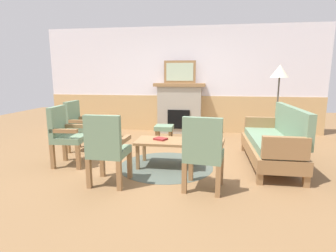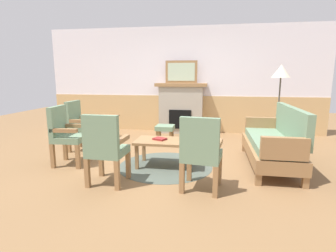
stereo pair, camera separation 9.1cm
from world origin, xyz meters
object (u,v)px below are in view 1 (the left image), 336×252
(framed_picture, at_px, (180,72))
(couch, at_px, (273,142))
(armchair_near_fireplace, at_px, (79,124))
(armchair_front_left, at_px, (107,147))
(footstool, at_px, (164,129))
(armchair_by_window_left, at_px, (66,133))
(book_on_table, at_px, (161,139))
(floor_lamp_by_couch, at_px, (279,77))
(armchair_front_center, at_px, (203,150))
(coffee_table, at_px, (166,143))
(side_table, at_px, (106,121))
(fireplace, at_px, (179,108))

(framed_picture, xyz_separation_m, couch, (1.80, -2.34, -1.16))
(armchair_near_fireplace, relative_size, armchair_front_left, 1.00)
(footstool, bearing_deg, armchair_by_window_left, -125.80)
(book_on_table, xyz_separation_m, footstool, (-0.22, 1.67, -0.17))
(armchair_front_left, height_order, floor_lamp_by_couch, floor_lamp_by_couch)
(armchair_near_fireplace, bearing_deg, armchair_front_center, -32.11)
(armchair_near_fireplace, bearing_deg, couch, -6.15)
(armchair_near_fireplace, height_order, floor_lamp_by_couch, floor_lamp_by_couch)
(coffee_table, height_order, armchair_by_window_left, armchair_by_window_left)
(armchair_by_window_left, relative_size, side_table, 1.78)
(armchair_front_center, bearing_deg, armchair_near_fireplace, 147.89)
(coffee_table, distance_m, floor_lamp_by_couch, 2.74)
(framed_picture, height_order, book_on_table, framed_picture)
(couch, xyz_separation_m, armchair_front_center, (-1.12, -1.16, 0.14))
(armchair_by_window_left, bearing_deg, side_table, 90.85)
(couch, distance_m, armchair_near_fireplace, 3.60)
(footstool, height_order, armchair_by_window_left, armchair_by_window_left)
(armchair_near_fireplace, xyz_separation_m, armchair_front_center, (2.46, -1.54, 0.00))
(coffee_table, xyz_separation_m, armchair_front_left, (-0.66, -0.87, 0.15))
(floor_lamp_by_couch, bearing_deg, armchair_front_left, -138.94)
(couch, xyz_separation_m, side_table, (-3.41, 1.38, 0.04))
(framed_picture, height_order, couch, framed_picture)
(coffee_table, distance_m, armchair_front_center, 1.07)
(couch, bearing_deg, floor_lamp_by_couch, 75.33)
(couch, height_order, armchair_front_left, same)
(fireplace, bearing_deg, armchair_by_window_left, -119.36)
(armchair_near_fireplace, relative_size, armchair_by_window_left, 1.00)
(footstool, bearing_deg, fireplace, 75.65)
(couch, xyz_separation_m, armchair_near_fireplace, (-3.58, 0.39, 0.14))
(fireplace, xyz_separation_m, coffee_table, (0.06, -2.64, -0.27))
(armchair_front_center, bearing_deg, footstool, 109.95)
(couch, bearing_deg, book_on_table, -171.08)
(framed_picture, bearing_deg, armchair_by_window_left, -119.36)
(book_on_table, relative_size, armchair_front_left, 0.20)
(framed_picture, height_order, armchair_front_center, framed_picture)
(fireplace, height_order, book_on_table, fireplace)
(footstool, height_order, floor_lamp_by_couch, floor_lamp_by_couch)
(armchair_front_left, distance_m, side_table, 2.75)
(book_on_table, bearing_deg, armchair_front_left, -122.61)
(armchair_by_window_left, bearing_deg, book_on_table, 6.60)
(book_on_table, bearing_deg, framed_picture, 89.39)
(armchair_front_center, bearing_deg, armchair_by_window_left, 163.03)
(book_on_table, xyz_separation_m, floor_lamp_by_couch, (2.14, 1.47, 1.00))
(framed_picture, height_order, side_table, framed_picture)
(side_table, bearing_deg, book_on_table, -46.56)
(couch, relative_size, book_on_table, 9.33)
(side_table, bearing_deg, coffee_table, -45.10)
(armchair_front_left, bearing_deg, fireplace, 80.43)
(framed_picture, bearing_deg, side_table, -149.13)
(armchair_by_window_left, height_order, floor_lamp_by_couch, floor_lamp_by_couch)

